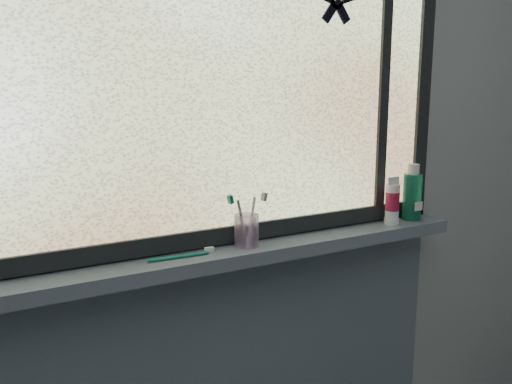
% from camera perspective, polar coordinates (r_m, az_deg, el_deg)
% --- Properties ---
extents(wall_back, '(3.00, 0.01, 2.50)m').
position_cam_1_polar(wall_back, '(1.64, -4.44, 2.60)').
color(wall_back, '#9EA3A8').
rests_on(wall_back, ground).
extents(windowsill, '(1.62, 0.14, 0.04)m').
position_cam_1_polar(windowsill, '(1.63, -3.19, -6.47)').
color(windowsill, slate).
rests_on(windowsill, wall_back).
extents(window_pane, '(1.50, 0.01, 1.00)m').
position_cam_1_polar(window_pane, '(1.60, -4.25, 12.46)').
color(window_pane, silver).
rests_on(window_pane, wall_back).
extents(frame_bottom, '(1.60, 0.03, 0.05)m').
position_cam_1_polar(frame_bottom, '(1.66, -3.94, -4.37)').
color(frame_bottom, black).
rests_on(frame_bottom, windowsill).
extents(frame_right, '(0.05, 0.03, 1.10)m').
position_cam_1_polar(frame_right, '(2.04, 16.38, 11.85)').
color(frame_right, black).
rests_on(frame_right, wall_back).
extents(frame_mullion, '(0.03, 0.03, 1.00)m').
position_cam_1_polar(frame_mullion, '(1.92, 12.62, 12.08)').
color(frame_mullion, black).
rests_on(frame_mullion, wall_back).
extents(starfish_sticker, '(0.15, 0.02, 0.15)m').
position_cam_1_polar(starfish_sticker, '(1.80, 8.06, 18.34)').
color(starfish_sticker, black).
rests_on(starfish_sticker, window_pane).
extents(toothbrush_cup, '(0.08, 0.08, 0.09)m').
position_cam_1_polar(toothbrush_cup, '(1.65, -0.96, -3.85)').
color(toothbrush_cup, '#C6A1D5').
rests_on(toothbrush_cup, windowsill).
extents(toothbrush_lying, '(0.21, 0.03, 0.01)m').
position_cam_1_polar(toothbrush_lying, '(1.56, -7.76, -6.35)').
color(toothbrush_lying, '#0D765D').
rests_on(toothbrush_lying, windowsill).
extents(mouthwash_bottle, '(0.08, 0.08, 0.16)m').
position_cam_1_polar(mouthwash_bottle, '(2.01, 15.37, -0.00)').
color(mouthwash_bottle, '#1B8E65').
rests_on(mouthwash_bottle, windowsill).
extents(cream_tube, '(0.06, 0.06, 0.11)m').
position_cam_1_polar(cream_tube, '(1.93, 13.49, -0.69)').
color(cream_tube, silver).
rests_on(cream_tube, windowsill).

